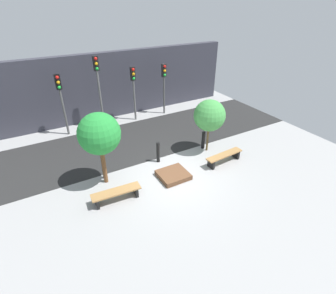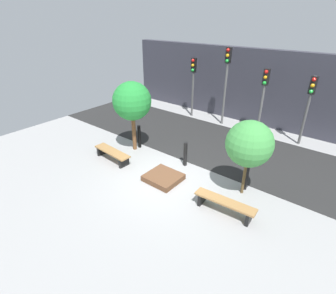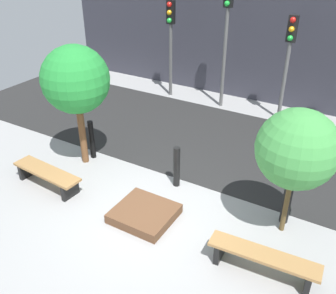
{
  "view_description": "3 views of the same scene",
  "coord_description": "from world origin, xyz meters",
  "px_view_note": "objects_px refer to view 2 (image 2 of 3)",
  "views": [
    {
      "loc": [
        -4.74,
        -7.94,
        6.85
      ],
      "look_at": [
        0.09,
        0.57,
        1.16
      ],
      "focal_mm": 28.0,
      "sensor_mm": 36.0,
      "label": 1
    },
    {
      "loc": [
        5.29,
        -6.35,
        5.61
      ],
      "look_at": [
        -0.34,
        0.65,
        1.0
      ],
      "focal_mm": 28.0,
      "sensor_mm": 36.0,
      "label": 2
    },
    {
      "loc": [
        3.6,
        -5.18,
        5.28
      ],
      "look_at": [
        0.17,
        0.64,
        1.45
      ],
      "focal_mm": 40.0,
      "sensor_mm": 36.0,
      "label": 3
    }
  ],
  "objects_px": {
    "planter_bed": "(163,177)",
    "bollard_left": "(185,154)",
    "bench_right": "(225,204)",
    "traffic_light_mid_east": "(264,90)",
    "traffic_light_west": "(193,77)",
    "tree_behind_right_bench": "(249,144)",
    "bench_left": "(112,153)",
    "tree_behind_left_bench": "(132,101)",
    "bollard_center": "(246,178)",
    "bollard_far_left": "(139,137)",
    "traffic_light_east": "(310,98)",
    "traffic_light_mid_west": "(227,73)"
  },
  "relations": [
    {
      "from": "traffic_light_west",
      "to": "traffic_light_mid_west",
      "type": "xyz_separation_m",
      "value": [
        2.07,
        0.0,
        0.45
      ]
    },
    {
      "from": "bench_left",
      "to": "traffic_light_mid_east",
      "type": "distance_m",
      "value": 7.83
    },
    {
      "from": "bench_right",
      "to": "bollard_center",
      "type": "relative_size",
      "value": 2.15
    },
    {
      "from": "bollard_left",
      "to": "traffic_light_west",
      "type": "relative_size",
      "value": 0.31
    },
    {
      "from": "tree_behind_left_bench",
      "to": "traffic_light_east",
      "type": "relative_size",
      "value": 0.97
    },
    {
      "from": "bollard_center",
      "to": "planter_bed",
      "type": "bearing_deg",
      "value": -151.74
    },
    {
      "from": "bench_left",
      "to": "bollard_center",
      "type": "relative_size",
      "value": 2.08
    },
    {
      "from": "bench_left",
      "to": "bollard_left",
      "type": "relative_size",
      "value": 1.84
    },
    {
      "from": "tree_behind_left_bench",
      "to": "bollard_far_left",
      "type": "relative_size",
      "value": 2.91
    },
    {
      "from": "bollard_left",
      "to": "traffic_light_west",
      "type": "distance_m",
      "value": 6.19
    },
    {
      "from": "traffic_light_east",
      "to": "traffic_light_mid_east",
      "type": "bearing_deg",
      "value": 180.0
    },
    {
      "from": "bench_left",
      "to": "bench_right",
      "type": "xyz_separation_m",
      "value": [
        5.28,
        0.0,
        0.02
      ]
    },
    {
      "from": "traffic_light_west",
      "to": "bollard_left",
      "type": "bearing_deg",
      "value": -58.35
    },
    {
      "from": "tree_behind_left_bench",
      "to": "traffic_light_west",
      "type": "height_order",
      "value": "traffic_light_west"
    },
    {
      "from": "traffic_light_west",
      "to": "traffic_light_mid_west",
      "type": "height_order",
      "value": "traffic_light_mid_west"
    },
    {
      "from": "bench_right",
      "to": "traffic_light_mid_east",
      "type": "height_order",
      "value": "traffic_light_mid_east"
    },
    {
      "from": "tree_behind_left_bench",
      "to": "tree_behind_right_bench",
      "type": "xyz_separation_m",
      "value": [
        5.28,
        0.0,
        -0.36
      ]
    },
    {
      "from": "bench_right",
      "to": "bollard_left",
      "type": "distance_m",
      "value": 3.09
    },
    {
      "from": "tree_behind_right_bench",
      "to": "traffic_light_west",
      "type": "xyz_separation_m",
      "value": [
        -5.74,
        5.31,
        0.45
      ]
    },
    {
      "from": "tree_behind_left_bench",
      "to": "bollard_far_left",
      "type": "bearing_deg",
      "value": 81.45
    },
    {
      "from": "traffic_light_east",
      "to": "bollard_far_left",
      "type": "bearing_deg",
      "value": -138.57
    },
    {
      "from": "bollard_left",
      "to": "bollard_center",
      "type": "bearing_deg",
      "value": 0.0
    },
    {
      "from": "bollard_center",
      "to": "traffic_light_mid_west",
      "type": "xyz_separation_m",
      "value": [
        -3.63,
        5.03,
        2.35
      ]
    },
    {
      "from": "tree_behind_right_bench",
      "to": "bollard_center",
      "type": "distance_m",
      "value": 1.47
    },
    {
      "from": "tree_behind_left_bench",
      "to": "traffic_light_west",
      "type": "distance_m",
      "value": 5.33
    },
    {
      "from": "tree_behind_left_bench",
      "to": "bollard_left",
      "type": "height_order",
      "value": "tree_behind_left_bench"
    },
    {
      "from": "planter_bed",
      "to": "bollard_left",
      "type": "bearing_deg",
      "value": 90.0
    },
    {
      "from": "traffic_light_east",
      "to": "bench_right",
      "type": "bearing_deg",
      "value": -93.98
    },
    {
      "from": "traffic_light_mid_east",
      "to": "bollard_far_left",
      "type": "bearing_deg",
      "value": -125.83
    },
    {
      "from": "bollard_far_left",
      "to": "bollard_center",
      "type": "height_order",
      "value": "bollard_far_left"
    },
    {
      "from": "tree_behind_left_bench",
      "to": "bollard_far_left",
      "type": "height_order",
      "value": "tree_behind_left_bench"
    },
    {
      "from": "tree_behind_left_bench",
      "to": "bollard_left",
      "type": "bearing_deg",
      "value": 5.95
    },
    {
      "from": "tree_behind_right_bench",
      "to": "bollard_far_left",
      "type": "relative_size",
      "value": 2.49
    },
    {
      "from": "bollard_far_left",
      "to": "traffic_light_mid_east",
      "type": "xyz_separation_m",
      "value": [
        3.63,
        5.03,
        1.75
      ]
    },
    {
      "from": "tree_behind_right_bench",
      "to": "traffic_light_mid_west",
      "type": "height_order",
      "value": "traffic_light_mid_west"
    },
    {
      "from": "bench_right",
      "to": "bollard_far_left",
      "type": "relative_size",
      "value": 1.84
    },
    {
      "from": "bollard_far_left",
      "to": "traffic_light_east",
      "type": "height_order",
      "value": "traffic_light_east"
    },
    {
      "from": "bench_right",
      "to": "tree_behind_right_bench",
      "type": "relative_size",
      "value": 0.74
    },
    {
      "from": "bench_left",
      "to": "tree_behind_right_bench",
      "type": "bearing_deg",
      "value": 17.79
    },
    {
      "from": "bollard_far_left",
      "to": "planter_bed",
      "type": "bearing_deg",
      "value": -28.26
    },
    {
      "from": "bench_left",
      "to": "tree_behind_right_bench",
      "type": "relative_size",
      "value": 0.71
    },
    {
      "from": "planter_bed",
      "to": "tree_behind_right_bench",
      "type": "height_order",
      "value": "tree_behind_right_bench"
    },
    {
      "from": "planter_bed",
      "to": "traffic_light_west",
      "type": "xyz_separation_m",
      "value": [
        -3.1,
        6.43,
        2.25
      ]
    },
    {
      "from": "planter_bed",
      "to": "bollard_center",
      "type": "xyz_separation_m",
      "value": [
        2.6,
        1.4,
        0.35
      ]
    },
    {
      "from": "traffic_light_west",
      "to": "bench_right",
      "type": "bearing_deg",
      "value": -49.1
    },
    {
      "from": "bench_right",
      "to": "traffic_light_east",
      "type": "relative_size",
      "value": 0.61
    },
    {
      "from": "bollard_center",
      "to": "traffic_light_mid_east",
      "type": "xyz_separation_m",
      "value": [
        -1.56,
        5.03,
        1.82
      ]
    },
    {
      "from": "tree_behind_right_bench",
      "to": "bollard_far_left",
      "type": "height_order",
      "value": "tree_behind_right_bench"
    },
    {
      "from": "planter_bed",
      "to": "tree_behind_left_bench",
      "type": "relative_size",
      "value": 0.4
    },
    {
      "from": "bench_right",
      "to": "traffic_light_mid_east",
      "type": "relative_size",
      "value": 0.6
    }
  ]
}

